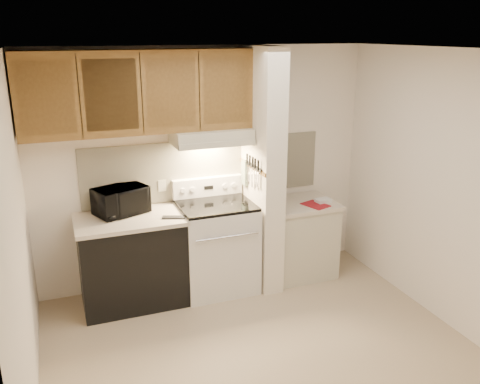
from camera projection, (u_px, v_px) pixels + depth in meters
floor at (258, 346)px, 4.44m from camera, size 3.60×3.60×0.00m
ceiling at (262, 50)px, 3.68m from camera, size 3.60×3.60×0.00m
wall_back at (205, 167)px, 5.40m from camera, size 3.60×2.50×0.02m
wall_left at (17, 243)px, 3.45m from camera, size 0.02×3.00×2.50m
wall_right at (440, 188)px, 4.66m from camera, size 0.02×3.00×2.50m
backsplash at (206, 169)px, 5.39m from camera, size 2.60×0.02×0.63m
range_body at (217, 248)px, 5.33m from camera, size 0.76×0.65×0.92m
oven_window at (226, 256)px, 5.03m from camera, size 0.50×0.01×0.30m
oven_handle at (228, 237)px, 4.93m from camera, size 0.65×0.02×0.02m
cooktop at (216, 205)px, 5.18m from camera, size 0.74×0.64×0.03m
range_backguard at (207, 187)px, 5.40m from camera, size 0.76×0.08×0.20m
range_display at (209, 188)px, 5.37m from camera, size 0.10×0.01×0.04m
range_knob_left_outer at (183, 190)px, 5.27m from camera, size 0.05×0.02×0.05m
range_knob_left_inner at (192, 189)px, 5.30m from camera, size 0.05×0.02×0.05m
range_knob_right_inner at (225, 186)px, 5.42m from camera, size 0.05×0.02×0.05m
range_knob_right_outer at (234, 185)px, 5.46m from camera, size 0.05×0.02×0.05m
dishwasher_front at (132, 262)px, 5.05m from camera, size 1.00×0.63×0.87m
left_countertop at (129, 219)px, 4.91m from camera, size 1.04×0.67×0.04m
spoon_rest at (174, 217)px, 4.89m from camera, size 0.23×0.14×0.01m
teal_jar at (115, 209)px, 5.02m from camera, size 0.08×0.08×0.09m
outlet at (162, 186)px, 5.26m from camera, size 0.08×0.01×0.12m
microwave at (121, 201)px, 4.97m from camera, size 0.58×0.49×0.27m
partition_pillar at (262, 171)px, 5.26m from camera, size 0.22×0.70×2.50m
pillar_trim at (252, 167)px, 5.20m from camera, size 0.01×0.70×0.04m
knife_strip at (253, 166)px, 5.15m from camera, size 0.02×0.42×0.04m
knife_blade_a at (258, 180)px, 5.04m from camera, size 0.01×0.03×0.16m
knife_handle_a at (258, 165)px, 4.99m from camera, size 0.02×0.02×0.10m
knife_blade_b at (256, 179)px, 5.10m from camera, size 0.01×0.04×0.18m
knife_handle_b at (255, 163)px, 5.06m from camera, size 0.02×0.02×0.10m
knife_blade_c at (252, 178)px, 5.18m from camera, size 0.01×0.04×0.20m
knife_handle_c at (253, 162)px, 5.12m from camera, size 0.02×0.02×0.10m
knife_blade_d at (249, 174)px, 5.24m from camera, size 0.01×0.04×0.16m
knife_handle_d at (250, 160)px, 5.19m from camera, size 0.02×0.02×0.10m
knife_blade_e at (247, 173)px, 5.31m from camera, size 0.01×0.04×0.18m
knife_handle_e at (247, 158)px, 5.26m from camera, size 0.02×0.02×0.10m
oven_mitt at (245, 173)px, 5.38m from camera, size 0.03×0.11×0.27m
right_cab_base at (299, 240)px, 5.67m from camera, size 0.70×0.60×0.81m
right_countertop at (301, 204)px, 5.54m from camera, size 0.74×0.64×0.04m
red_folder at (316, 205)px, 5.43m from camera, size 0.28×0.32×0.01m
white_box at (323, 201)px, 5.51m from camera, size 0.18×0.13×0.04m
range_hood at (211, 136)px, 5.09m from camera, size 0.78×0.44×0.15m
hood_lip at (218, 145)px, 4.91m from camera, size 0.78×0.04×0.06m
upper_cabinets at (139, 92)px, 4.76m from camera, size 2.18×0.33×0.77m
cab_door_a at (46, 98)px, 4.34m from camera, size 0.46×0.01×0.63m
cab_gap_a at (79, 96)px, 4.43m from camera, size 0.01×0.01×0.73m
cab_door_b at (111, 95)px, 4.52m from camera, size 0.46×0.01×0.63m
cab_gap_b at (142, 94)px, 4.61m from camera, size 0.01×0.01×0.73m
cab_door_c at (171, 93)px, 4.70m from camera, size 0.46×0.01×0.63m
cab_gap_c at (199, 91)px, 4.80m from camera, size 0.01×0.01×0.73m
cab_door_d at (226, 90)px, 4.89m from camera, size 0.46×0.01×0.63m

